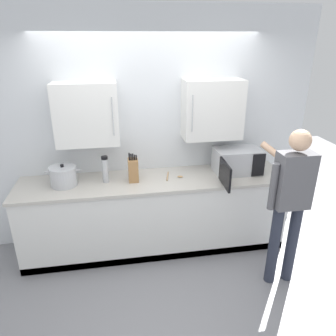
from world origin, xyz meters
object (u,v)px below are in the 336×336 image
(stock_pot, at_px, (63,176))
(knife_block, at_px, (133,170))
(wooden_spoon, at_px, (174,176))
(microwave_oven, at_px, (235,161))
(thermos_flask, at_px, (105,169))
(person_figure, at_px, (290,196))

(stock_pot, bearing_deg, knife_block, -0.50)
(wooden_spoon, bearing_deg, microwave_oven, 1.18)
(thermos_flask, bearing_deg, wooden_spoon, -0.05)
(knife_block, bearing_deg, thermos_flask, 177.06)
(knife_block, distance_m, thermos_flask, 0.31)
(stock_pot, bearing_deg, thermos_flask, 1.15)
(microwave_oven, relative_size, knife_block, 2.12)
(stock_pot, relative_size, knife_block, 1.11)
(microwave_oven, height_order, knife_block, knife_block)
(thermos_flask, distance_m, person_figure, 1.97)
(microwave_oven, bearing_deg, stock_pot, -179.31)
(microwave_oven, relative_size, wooden_spoon, 3.17)
(knife_block, bearing_deg, stock_pot, 179.50)
(knife_block, bearing_deg, microwave_oven, 1.44)
(wooden_spoon, distance_m, person_figure, 1.30)
(wooden_spoon, xyz_separation_m, knife_block, (-0.47, -0.02, 0.12))
(microwave_oven, bearing_deg, person_figure, -74.18)
(knife_block, xyz_separation_m, thermos_flask, (-0.31, 0.02, 0.02))
(stock_pot, bearing_deg, wooden_spoon, 0.40)
(stock_pot, height_order, wooden_spoon, stock_pot)
(stock_pot, distance_m, thermos_flask, 0.46)
(stock_pot, relative_size, person_figure, 0.23)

